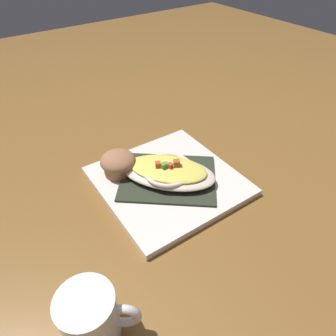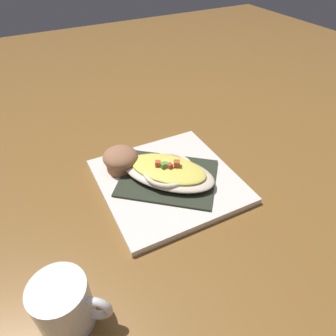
{
  "view_description": "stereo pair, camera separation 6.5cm",
  "coord_description": "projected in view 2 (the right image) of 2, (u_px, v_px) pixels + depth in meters",
  "views": [
    {
      "loc": [
        -0.41,
        0.29,
        0.46
      ],
      "look_at": [
        0.0,
        0.0,
        0.04
      ],
      "focal_mm": 32.77,
      "sensor_mm": 36.0,
      "label": 1
    },
    {
      "loc": [
        -0.44,
        0.24,
        0.46
      ],
      "look_at": [
        0.0,
        0.0,
        0.04
      ],
      "focal_mm": 32.77,
      "sensor_mm": 36.0,
      "label": 2
    }
  ],
  "objects": [
    {
      "name": "folded_napkin",
      "position": [
        168.0,
        178.0,
        0.67
      ],
      "size": [
        0.25,
        0.26,
        0.01
      ],
      "primitive_type": "cube",
      "rotation": [
        0.0,
        0.0,
        0.88
      ],
      "color": "#2C3224",
      "rests_on": "square_plate"
    },
    {
      "name": "muffin",
      "position": [
        121.0,
        159.0,
        0.68
      ],
      "size": [
        0.08,
        0.08,
        0.05
      ],
      "color": "#9C6740",
      "rests_on": "square_plate"
    },
    {
      "name": "ground_plane",
      "position": [
        168.0,
        184.0,
        0.68
      ],
      "size": [
        2.6,
        2.6,
        0.0
      ],
      "primitive_type": "plane",
      "color": "brown"
    },
    {
      "name": "square_plate",
      "position": [
        168.0,
        181.0,
        0.67
      ],
      "size": [
        0.29,
        0.29,
        0.01
      ],
      "primitive_type": "cube",
      "rotation": [
        0.0,
        0.0,
        -0.02
      ],
      "color": "white",
      "rests_on": "ground_plane"
    },
    {
      "name": "gratin_dish",
      "position": [
        168.0,
        171.0,
        0.65
      ],
      "size": [
        0.23,
        0.22,
        0.04
      ],
      "color": "beige",
      "rests_on": "folded_napkin"
    },
    {
      "name": "coffee_mug",
      "position": [
        65.0,
        307.0,
        0.43
      ],
      "size": [
        0.09,
        0.1,
        0.09
      ],
      "color": "white",
      "rests_on": "ground_plane"
    }
  ]
}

